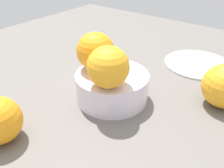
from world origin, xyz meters
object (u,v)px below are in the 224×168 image
side_plate (198,63)px  fruit_bowl (112,87)px  orange_in_bowl_1 (108,67)px  orange_in_bowl_0 (95,52)px

side_plate → fruit_bowl: bearing=-108.1°
orange_in_bowl_1 → side_plate: 29.76cm
orange_in_bowl_1 → fruit_bowl: bearing=118.8°
orange_in_bowl_1 → orange_in_bowl_0: bearing=150.5°
fruit_bowl → side_plate: (7.94, 24.34, -2.12)cm
orange_in_bowl_0 → side_plate: size_ratio=0.44×
fruit_bowl → orange_in_bowl_1: bearing=-61.2°
side_plate → orange_in_bowl_1: bearing=-102.1°
fruit_bowl → orange_in_bowl_1: size_ratio=1.93×
fruit_bowl → orange_in_bowl_0: (-3.83, -0.29, 6.31)cm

